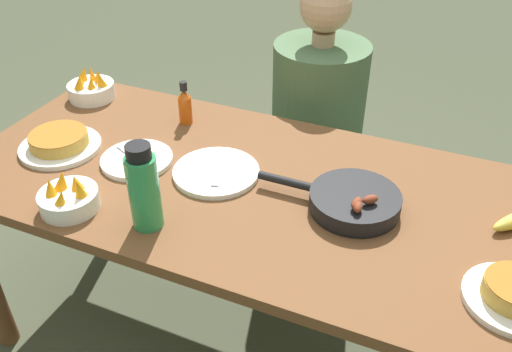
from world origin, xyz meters
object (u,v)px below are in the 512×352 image
water_bottle (144,189)px  hot_sauce_bottle (185,105)px  empty_plate_far_left (137,160)px  fruit_bowl_mango (69,198)px  skillet (352,202)px  empty_plate_near_front (216,172)px  fruit_bowl_citrus (91,88)px  frittata_plate_center (59,142)px  person_figure (315,146)px

water_bottle → hot_sauce_bottle: size_ratio=1.60×
empty_plate_far_left → fruit_bowl_mango: 0.27m
skillet → empty_plate_near_front: 0.42m
fruit_bowl_citrus → hot_sauce_bottle: hot_sauce_bottle is taller
frittata_plate_center → empty_plate_far_left: bearing=7.2°
skillet → fruit_bowl_mango: fruit_bowl_mango is taller
skillet → fruit_bowl_citrus: (-1.06, 0.27, 0.01)m
hot_sauce_bottle → fruit_bowl_mango: bearing=-96.0°
empty_plate_near_front → fruit_bowl_mango: fruit_bowl_mango is taller
empty_plate_far_left → empty_plate_near_front: bearing=7.9°
water_bottle → empty_plate_near_front: bearing=77.5°
frittata_plate_center → fruit_bowl_mango: size_ratio=1.58×
empty_plate_far_left → fruit_bowl_mango: bearing=-98.3°
empty_plate_near_front → fruit_bowl_citrus: size_ratio=1.52×
empty_plate_near_front → fruit_bowl_citrus: (-0.65, 0.26, 0.03)m
skillet → hot_sauce_bottle: hot_sauce_bottle is taller
water_bottle → hot_sauce_bottle: water_bottle is taller
empty_plate_near_front → skillet: bearing=-0.6°
empty_plate_far_left → fruit_bowl_mango: (-0.04, -0.26, 0.03)m
frittata_plate_center → empty_plate_near_front: (0.52, 0.07, -0.02)m
fruit_bowl_mango → person_figure: person_figure is taller
frittata_plate_center → water_bottle: bearing=-23.9°
skillet → empty_plate_near_front: (-0.42, 0.00, -0.02)m
frittata_plate_center → skillet: bearing=3.9°
empty_plate_far_left → hot_sauce_bottle: size_ratio=1.45×
fruit_bowl_mango → fruit_bowl_citrus: bearing=122.2°
empty_plate_near_front → frittata_plate_center: bearing=-172.5°
water_bottle → hot_sauce_bottle: (-0.18, 0.51, -0.05)m
fruit_bowl_mango → hot_sauce_bottle: size_ratio=1.06×
skillet → empty_plate_near_front: bearing=-0.6°
frittata_plate_center → person_figure: 1.01m
fruit_bowl_citrus → water_bottle: water_bottle is taller
empty_plate_far_left → person_figure: 0.84m
fruit_bowl_mango → person_figure: size_ratio=0.14×
water_bottle → person_figure: bearing=80.0°
frittata_plate_center → person_figure: size_ratio=0.23×
empty_plate_near_front → empty_plate_far_left: same height
empty_plate_near_front → empty_plate_far_left: 0.26m
skillet → fruit_bowl_mango: 0.77m
fruit_bowl_mango → water_bottle: (0.23, 0.03, 0.08)m
skillet → empty_plate_near_front: skillet is taller
fruit_bowl_mango → person_figure: 1.10m
fruit_bowl_citrus → skillet: bearing=-14.2°
skillet → hot_sauce_bottle: size_ratio=2.66×
fruit_bowl_mango → fruit_bowl_citrus: fruit_bowl_citrus is taller
person_figure → fruit_bowl_mango: bearing=-112.3°
hot_sauce_bottle → empty_plate_near_front: bearing=-45.5°
empty_plate_near_front → fruit_bowl_mango: (-0.29, -0.30, 0.03)m
frittata_plate_center → water_bottle: (0.46, -0.20, 0.09)m
skillet → empty_plate_far_left: size_ratio=1.84×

